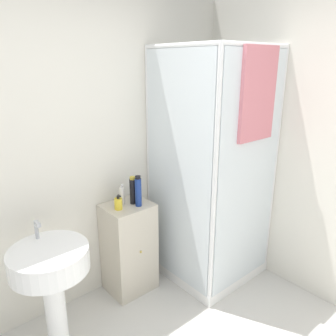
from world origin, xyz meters
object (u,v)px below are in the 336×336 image
sink (51,273)px  soap_dispenser (118,203)px  shampoo_bottle_tall_black (133,190)px  shampoo_bottle_blue (138,191)px  lotion_bottle_white (122,196)px

sink → soap_dispenser: (0.67, 0.24, 0.21)m
sink → shampoo_bottle_tall_black: (0.83, 0.26, 0.28)m
shampoo_bottle_blue → lotion_bottle_white: (-0.08, 0.12, -0.05)m
lotion_bottle_white → shampoo_bottle_tall_black: bearing=-31.0°
lotion_bottle_white → sink: bearing=-158.0°
sink → lotion_bottle_white: bearing=22.0°
soap_dispenser → shampoo_bottle_tall_black: shampoo_bottle_tall_black is taller
soap_dispenser → shampoo_bottle_blue: 0.19m
soap_dispenser → shampoo_bottle_tall_black: (0.16, 0.02, 0.07)m
sink → lotion_bottle_white: size_ratio=5.35×
shampoo_bottle_tall_black → soap_dispenser: bearing=-173.6°
soap_dispenser → lotion_bottle_white: (0.08, 0.06, 0.03)m
soap_dispenser → shampoo_bottle_blue: size_ratio=0.48×
sink → shampoo_bottle_blue: 0.90m
soap_dispenser → sink: bearing=-160.4°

